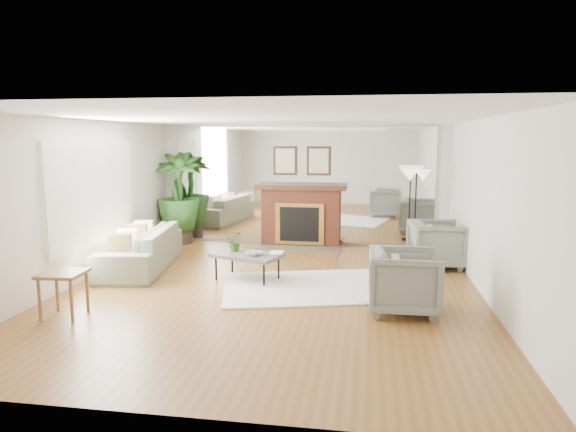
% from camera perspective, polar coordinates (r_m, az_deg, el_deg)
% --- Properties ---
extents(ground, '(7.00, 7.00, 0.00)m').
position_cam_1_polar(ground, '(7.60, -1.86, -8.28)').
color(ground, brown).
rests_on(ground, ground).
extents(wall_left, '(0.02, 7.00, 2.50)m').
position_cam_1_polar(wall_left, '(8.42, -22.33, 1.44)').
color(wall_left, silver).
rests_on(wall_left, ground).
extents(wall_right, '(0.02, 7.00, 2.50)m').
position_cam_1_polar(wall_right, '(7.38, 21.54, 0.56)').
color(wall_right, silver).
rests_on(wall_right, ground).
extents(wall_back, '(6.00, 0.02, 2.50)m').
position_cam_1_polar(wall_back, '(10.76, 1.60, 3.51)').
color(wall_back, silver).
rests_on(wall_back, ground).
extents(mirror_panel, '(5.40, 0.04, 2.40)m').
position_cam_1_polar(mirror_panel, '(10.74, 1.58, 3.50)').
color(mirror_panel, silver).
rests_on(mirror_panel, wall_back).
extents(window_panel, '(0.04, 2.40, 1.50)m').
position_cam_1_polar(window_panel, '(8.73, -20.84, 2.42)').
color(window_panel, '#B2E09E').
rests_on(window_panel, wall_left).
extents(fireplace, '(1.85, 0.83, 2.05)m').
position_cam_1_polar(fireplace, '(10.60, 1.42, 0.21)').
color(fireplace, brown).
rests_on(fireplace, ground).
extents(area_rug, '(2.91, 2.39, 0.03)m').
position_cam_1_polar(area_rug, '(7.73, 2.38, -7.87)').
color(area_rug, white).
rests_on(area_rug, ground).
extents(coffee_table, '(1.21, 0.94, 0.42)m').
position_cam_1_polar(coffee_table, '(8.07, -4.57, -4.44)').
color(coffee_table, '#60564B').
rests_on(coffee_table, ground).
extents(sofa, '(1.27, 2.48, 0.69)m').
position_cam_1_polar(sofa, '(9.13, -16.04, -3.50)').
color(sofa, gray).
rests_on(sofa, ground).
extents(armchair_back, '(0.98, 0.96, 0.81)m').
position_cam_1_polar(armchair_back, '(9.21, 16.20, -3.02)').
color(armchair_back, gray).
rests_on(armchair_back, ground).
extents(armchair_front, '(0.90, 0.88, 0.81)m').
position_cam_1_polar(armchair_front, '(6.75, 12.81, -7.08)').
color(armchair_front, gray).
rests_on(armchair_front, ground).
extents(side_table, '(0.54, 0.54, 0.57)m').
position_cam_1_polar(side_table, '(6.97, -23.73, -6.46)').
color(side_table, olive).
rests_on(side_table, ground).
extents(potted_ficus, '(1.05, 1.05, 1.93)m').
position_cam_1_polar(potted_ficus, '(11.04, -12.13, 2.30)').
color(potted_ficus, black).
rests_on(potted_ficus, ground).
extents(floor_lamp, '(0.53, 0.29, 1.63)m').
position_cam_1_polar(floor_lamp, '(9.97, 14.06, 3.66)').
color(floor_lamp, black).
rests_on(floor_lamp, ground).
extents(tabletop_plant, '(0.30, 0.26, 0.33)m').
position_cam_1_polar(tabletop_plant, '(8.23, -5.89, -2.78)').
color(tabletop_plant, '#326B27').
rests_on(tabletop_plant, coffee_table).
extents(fruit_bowl, '(0.28, 0.28, 0.06)m').
position_cam_1_polar(fruit_bowl, '(7.94, -3.88, -4.18)').
color(fruit_bowl, olive).
rests_on(fruit_bowl, coffee_table).
extents(book, '(0.22, 0.30, 0.02)m').
position_cam_1_polar(book, '(8.06, -2.08, -4.10)').
color(book, olive).
rests_on(book, coffee_table).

